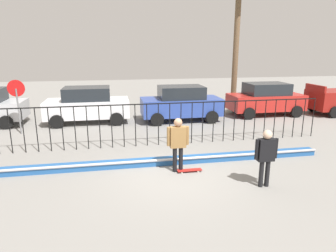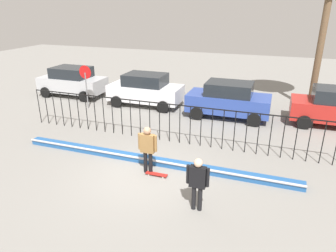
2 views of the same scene
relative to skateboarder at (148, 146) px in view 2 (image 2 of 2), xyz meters
The scene contains 10 objects.
ground_plane 1.09m from the skateboarder, 134.70° to the right, with size 60.00×60.00×0.00m, color gray.
bowl_coping_ledge 1.18m from the skateboarder, 105.16° to the left, with size 11.00×0.40×0.27m.
perimeter_fence 2.84m from the skateboarder, 93.74° to the left, with size 14.04×0.04×1.74m.
skateboarder is the anchor object (origin of this frame).
skateboard 1.07m from the skateboarder, 17.59° to the right, with size 0.80×0.20×0.07m.
camera_operator 2.67m from the skateboarder, 34.55° to the right, with size 0.68×0.26×1.68m.
parked_car_silver 11.52m from the skateboarder, 138.46° to the left, with size 4.30×2.12×1.90m.
parked_car_white 8.05m from the skateboarder, 114.06° to the left, with size 4.30×2.12×1.90m.
parked_car_blue 7.11m from the skateboarder, 76.24° to the left, with size 4.30×2.12×1.90m.
stop_sign 8.45m from the skateboarder, 137.61° to the left, with size 0.76×0.07×2.50m.
Camera 2 is at (4.17, -8.83, 5.68)m, focal length 33.14 mm.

